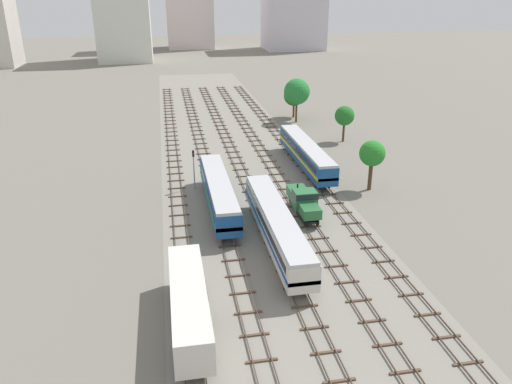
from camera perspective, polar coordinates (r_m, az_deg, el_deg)
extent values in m
plane|color=slate|center=(82.01, -2.46, 4.03)|extent=(480.00, 480.00, 0.00)
cube|color=gray|center=(82.01, -2.46, 4.03)|extent=(23.80, 176.00, 0.01)
cube|color=#47382D|center=(82.20, -9.92, 3.91)|extent=(0.07, 126.00, 0.15)
cube|color=#47382D|center=(82.21, -8.92, 3.98)|extent=(0.07, 126.00, 0.15)
cube|color=brown|center=(38.35, -7.06, -19.53)|extent=(2.40, 0.22, 0.14)
cube|color=brown|center=(40.64, -7.36, -16.74)|extent=(2.40, 0.22, 0.14)
cube|color=brown|center=(43.02, -7.62, -14.25)|extent=(2.40, 0.22, 0.14)
cube|color=brown|center=(45.48, -7.85, -12.03)|extent=(2.40, 0.22, 0.14)
cube|color=brown|center=(48.00, -8.05, -10.04)|extent=(2.40, 0.22, 0.14)
cube|color=brown|center=(50.57, -8.23, -8.25)|extent=(2.40, 0.22, 0.14)
cube|color=brown|center=(53.18, -8.39, -6.64)|extent=(2.40, 0.22, 0.14)
cube|color=brown|center=(55.84, -8.53, -5.17)|extent=(2.40, 0.22, 0.14)
cube|color=brown|center=(58.53, -8.66, -3.85)|extent=(2.40, 0.22, 0.14)
cube|color=brown|center=(61.24, -8.78, -2.63)|extent=(2.40, 0.22, 0.14)
cube|color=brown|center=(63.98, -8.89, -1.52)|extent=(2.40, 0.22, 0.14)
cube|color=brown|center=(66.75, -8.99, -0.51)|extent=(2.40, 0.22, 0.14)
cube|color=brown|center=(69.53, -9.08, 0.43)|extent=(2.40, 0.22, 0.14)
cube|color=brown|center=(72.33, -9.17, 1.29)|extent=(2.40, 0.22, 0.14)
cube|color=brown|center=(75.15, -9.24, 2.09)|extent=(2.40, 0.22, 0.14)
cube|color=brown|center=(77.98, -9.32, 2.83)|extent=(2.40, 0.22, 0.14)
cube|color=brown|center=(80.82, -9.38, 3.52)|extent=(2.40, 0.22, 0.14)
cube|color=brown|center=(83.68, -9.45, 4.17)|extent=(2.40, 0.22, 0.14)
cube|color=brown|center=(86.54, -9.50, 4.77)|extent=(2.40, 0.22, 0.14)
cube|color=brown|center=(89.41, -9.56, 5.33)|extent=(2.40, 0.22, 0.14)
cube|color=brown|center=(92.29, -9.61, 5.85)|extent=(2.40, 0.22, 0.14)
cube|color=brown|center=(95.18, -9.66, 6.35)|extent=(2.40, 0.22, 0.14)
cube|color=brown|center=(98.07, -9.71, 6.81)|extent=(2.40, 0.22, 0.14)
cube|color=brown|center=(100.97, -9.75, 7.25)|extent=(2.40, 0.22, 0.14)
cube|color=brown|center=(103.88, -9.79, 7.67)|extent=(2.40, 0.22, 0.14)
cube|color=brown|center=(106.79, -9.83, 8.06)|extent=(2.40, 0.22, 0.14)
cube|color=brown|center=(109.71, -9.87, 8.43)|extent=(2.40, 0.22, 0.14)
cube|color=brown|center=(112.63, -9.90, 8.78)|extent=(2.40, 0.22, 0.14)
cube|color=brown|center=(115.55, -9.94, 9.12)|extent=(2.40, 0.22, 0.14)
cube|color=brown|center=(118.48, -9.97, 9.43)|extent=(2.40, 0.22, 0.14)
cube|color=brown|center=(121.41, -10.00, 9.73)|extent=(2.40, 0.22, 0.14)
cube|color=brown|center=(124.35, -10.03, 10.02)|extent=(2.40, 0.22, 0.14)
cube|color=brown|center=(127.29, -10.05, 10.30)|extent=(2.40, 0.22, 0.14)
cube|color=brown|center=(130.23, -10.08, 10.56)|extent=(2.40, 0.22, 0.14)
cube|color=brown|center=(133.17, -10.11, 10.81)|extent=(2.40, 0.22, 0.14)
cube|color=brown|center=(136.12, -10.13, 11.05)|extent=(2.40, 0.22, 0.14)
cube|color=brown|center=(139.07, -10.15, 11.28)|extent=(2.40, 0.22, 0.14)
cube|color=brown|center=(142.02, -10.18, 11.50)|extent=(2.40, 0.22, 0.14)
cube|color=#47382D|center=(82.35, -6.47, 4.14)|extent=(0.07, 126.00, 0.15)
cube|color=#47382D|center=(82.45, -5.48, 4.20)|extent=(0.07, 126.00, 0.15)
cube|color=brown|center=(38.76, 0.67, -18.78)|extent=(2.40, 0.22, 0.14)
cube|color=brown|center=(41.04, -0.17, -16.08)|extent=(2.40, 0.22, 0.14)
cube|color=brown|center=(43.40, -0.90, -13.67)|extent=(2.40, 0.22, 0.14)
cube|color=brown|center=(45.83, -1.54, -11.51)|extent=(2.40, 0.22, 0.14)
cube|color=brown|center=(48.33, -2.10, -9.57)|extent=(2.40, 0.22, 0.14)
cube|color=brown|center=(50.89, -2.61, -7.82)|extent=(2.40, 0.22, 0.14)
cube|color=brown|center=(53.49, -3.06, -6.24)|extent=(2.40, 0.22, 0.14)
cube|color=brown|center=(56.13, -3.47, -4.80)|extent=(2.40, 0.22, 0.14)
cube|color=brown|center=(58.80, -3.84, -3.50)|extent=(2.40, 0.22, 0.14)
cube|color=brown|center=(61.51, -4.17, -2.31)|extent=(2.40, 0.22, 0.14)
cube|color=brown|center=(64.24, -4.48, -1.22)|extent=(2.40, 0.22, 0.14)
cube|color=brown|center=(66.99, -4.76, -0.22)|extent=(2.40, 0.22, 0.14)
cube|color=brown|center=(69.76, -5.02, 0.71)|extent=(2.40, 0.22, 0.14)
cube|color=brown|center=(72.56, -5.26, 1.56)|extent=(2.40, 0.22, 0.14)
cube|color=brown|center=(75.36, -5.48, 2.34)|extent=(2.40, 0.22, 0.14)
cube|color=brown|center=(78.19, -5.69, 3.08)|extent=(2.40, 0.22, 0.14)
cube|color=brown|center=(81.02, -5.88, 3.75)|extent=(2.40, 0.22, 0.14)
cube|color=brown|center=(83.87, -6.06, 4.39)|extent=(2.40, 0.22, 0.14)
cube|color=brown|center=(86.73, -6.23, 4.98)|extent=(2.40, 0.22, 0.14)
cube|color=brown|center=(89.59, -6.38, 5.53)|extent=(2.40, 0.22, 0.14)
cube|color=brown|center=(92.47, -6.53, 6.05)|extent=(2.40, 0.22, 0.14)
cube|color=brown|center=(95.35, -6.67, 6.54)|extent=(2.40, 0.22, 0.14)
cube|color=brown|center=(98.24, -6.80, 7.00)|extent=(2.40, 0.22, 0.14)
cube|color=brown|center=(101.13, -6.93, 7.43)|extent=(2.40, 0.22, 0.14)
cube|color=brown|center=(104.04, -7.04, 7.84)|extent=(2.40, 0.22, 0.14)
cube|color=brown|center=(106.94, -7.15, 8.23)|extent=(2.40, 0.22, 0.14)
cube|color=brown|center=(109.86, -7.26, 8.60)|extent=(2.40, 0.22, 0.14)
cube|color=brown|center=(112.77, -7.36, 8.94)|extent=(2.40, 0.22, 0.14)
cube|color=brown|center=(115.69, -7.46, 9.27)|extent=(2.40, 0.22, 0.14)
cube|color=brown|center=(118.62, -7.55, 9.59)|extent=(2.40, 0.22, 0.14)
cube|color=brown|center=(121.55, -7.63, 9.89)|extent=(2.40, 0.22, 0.14)
cube|color=brown|center=(124.48, -7.72, 10.17)|extent=(2.40, 0.22, 0.14)
cube|color=brown|center=(127.41, -7.79, 10.44)|extent=(2.40, 0.22, 0.14)
cube|color=brown|center=(130.35, -7.87, 10.70)|extent=(2.40, 0.22, 0.14)
cube|color=brown|center=(133.29, -7.94, 10.95)|extent=(2.40, 0.22, 0.14)
cube|color=brown|center=(136.24, -8.01, 11.18)|extent=(2.40, 0.22, 0.14)
cube|color=brown|center=(139.18, -8.08, 11.41)|extent=(2.40, 0.22, 0.14)
cube|color=brown|center=(142.13, -8.14, 11.63)|extent=(2.40, 0.22, 0.14)
cube|color=#47382D|center=(82.80, -3.05, 4.35)|extent=(0.07, 126.00, 0.15)
cube|color=#47382D|center=(82.99, -2.06, 4.41)|extent=(0.07, 126.00, 0.15)
cube|color=brown|center=(37.69, 9.53, -20.58)|extent=(2.40, 0.22, 0.14)
cube|color=brown|center=(39.80, 8.03, -17.76)|extent=(2.40, 0.22, 0.14)
cube|color=brown|center=(42.02, 6.73, -15.22)|extent=(2.40, 0.22, 0.14)
cube|color=brown|center=(44.33, 5.59, -12.93)|extent=(2.40, 0.22, 0.14)
cube|color=brown|center=(46.71, 4.58, -10.87)|extent=(2.40, 0.22, 0.14)
cube|color=brown|center=(49.17, 3.68, -9.00)|extent=(2.40, 0.22, 0.14)
cube|color=brown|center=(51.68, 2.88, -7.32)|extent=(2.40, 0.22, 0.14)
cube|color=brown|center=(54.24, 2.16, -5.79)|extent=(2.40, 0.22, 0.14)
cube|color=brown|center=(56.85, 1.50, -4.40)|extent=(2.40, 0.22, 0.14)
cube|color=brown|center=(59.49, 0.91, -3.13)|extent=(2.40, 0.22, 0.14)
cube|color=brown|center=(62.16, 0.37, -1.97)|extent=(2.40, 0.22, 0.14)
cube|color=brown|center=(64.87, -0.13, -0.91)|extent=(2.40, 0.22, 0.14)
cube|color=brown|center=(67.59, -0.59, 0.07)|extent=(2.40, 0.22, 0.14)
cube|color=brown|center=(70.34, -1.01, 0.98)|extent=(2.40, 0.22, 0.14)
cube|color=brown|center=(73.11, -1.40, 1.81)|extent=(2.40, 0.22, 0.14)
cube|color=brown|center=(75.90, -1.76, 2.58)|extent=(2.40, 0.22, 0.14)
cube|color=brown|center=(78.71, -2.09, 3.30)|extent=(2.40, 0.22, 0.14)
cube|color=brown|center=(81.52, -2.41, 3.97)|extent=(2.40, 0.22, 0.14)
cube|color=brown|center=(84.35, -2.70, 4.59)|extent=(2.40, 0.22, 0.14)
cube|color=brown|center=(87.19, -2.97, 5.18)|extent=(2.40, 0.22, 0.14)
cube|color=brown|center=(90.04, -3.23, 5.72)|extent=(2.40, 0.22, 0.14)
cube|color=brown|center=(92.91, -3.47, 6.24)|extent=(2.40, 0.22, 0.14)
cube|color=brown|center=(95.77, -3.70, 6.72)|extent=(2.40, 0.22, 0.14)
cube|color=brown|center=(98.65, -3.91, 7.17)|extent=(2.40, 0.22, 0.14)
cube|color=brown|center=(101.54, -4.12, 7.60)|extent=(2.40, 0.22, 0.14)
cube|color=brown|center=(104.43, -4.31, 8.00)|extent=(2.40, 0.22, 0.14)
cube|color=brown|center=(107.32, -4.49, 8.38)|extent=(2.40, 0.22, 0.14)
cube|color=brown|center=(110.23, -4.66, 8.75)|extent=(2.40, 0.22, 0.14)
cube|color=brown|center=(113.13, -4.83, 9.09)|extent=(2.40, 0.22, 0.14)
cube|color=brown|center=(116.04, -4.98, 9.41)|extent=(2.40, 0.22, 0.14)
cube|color=brown|center=(118.96, -5.13, 9.72)|extent=(2.40, 0.22, 0.14)
cube|color=brown|center=(121.88, -5.28, 10.02)|extent=(2.40, 0.22, 0.14)
cube|color=brown|center=(124.81, -5.41, 10.30)|extent=(2.40, 0.22, 0.14)
cube|color=brown|center=(127.73, -5.54, 10.57)|extent=(2.40, 0.22, 0.14)
cube|color=brown|center=(130.66, -5.67, 10.83)|extent=(2.40, 0.22, 0.14)
cube|color=brown|center=(133.60, -5.78, 11.07)|extent=(2.40, 0.22, 0.14)
cube|color=brown|center=(136.54, -5.90, 11.30)|extent=(2.40, 0.22, 0.14)
cube|color=brown|center=(139.47, -6.01, 11.53)|extent=(2.40, 0.22, 0.14)
cube|color=brown|center=(142.42, -6.11, 11.74)|extent=(2.40, 0.22, 0.14)
cube|color=#47382D|center=(83.54, 0.33, 4.55)|extent=(0.07, 126.00, 0.15)
cube|color=#47382D|center=(83.81, 1.30, 4.60)|extent=(0.07, 126.00, 0.15)
cube|color=brown|center=(39.38, 16.73, -19.14)|extent=(2.40, 0.22, 0.14)
cube|color=brown|center=(41.40, 14.84, -16.56)|extent=(2.40, 0.22, 0.14)
cube|color=brown|center=(43.54, 13.18, -14.21)|extent=(2.40, 0.22, 0.14)
cube|color=brown|center=(45.77, 11.70, -12.08)|extent=(2.40, 0.22, 0.14)
cube|color=brown|center=(48.09, 10.39, -10.14)|extent=(2.40, 0.22, 0.14)
cube|color=brown|center=(50.48, 9.21, -8.38)|extent=(2.40, 0.22, 0.14)
cube|color=brown|center=(52.93, 8.14, -6.77)|extent=(2.40, 0.22, 0.14)
cube|color=brown|center=(55.43, 7.18, -5.31)|extent=(2.40, 0.22, 0.14)
cube|color=brown|center=(57.98, 6.31, -3.98)|extent=(2.40, 0.22, 0.14)
cube|color=brown|center=(60.57, 5.51, -2.75)|extent=(2.40, 0.22, 0.14)
cube|color=brown|center=(63.20, 4.78, -1.63)|extent=(2.40, 0.22, 0.14)
cube|color=brown|center=(65.86, 4.11, -0.60)|extent=(2.40, 0.22, 0.14)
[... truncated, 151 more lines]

